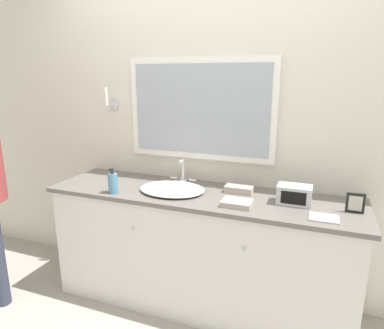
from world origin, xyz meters
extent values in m
cube|color=silver|center=(0.00, 0.64, 1.27)|extent=(8.00, 0.06, 2.55)
cube|color=white|center=(-0.10, 0.60, 1.42)|extent=(1.12, 0.04, 0.74)
cube|color=#9EA8B2|center=(-0.10, 0.58, 1.42)|extent=(1.03, 0.01, 0.65)
cylinder|color=silver|center=(-0.85, 0.60, 1.43)|extent=(0.09, 0.01, 0.09)
cylinder|color=silver|center=(-0.85, 0.55, 1.43)|extent=(0.02, 0.10, 0.02)
cylinder|color=white|center=(-0.85, 0.50, 1.50)|extent=(0.02, 0.02, 0.14)
cube|color=silver|center=(0.00, 0.32, 0.42)|extent=(2.10, 0.55, 0.84)
cube|color=#66605B|center=(0.00, 0.32, 0.85)|extent=(2.16, 0.58, 0.03)
sphere|color=silver|center=(-0.38, 0.04, 0.65)|extent=(0.02, 0.02, 0.02)
sphere|color=silver|center=(0.38, 0.04, 0.65)|extent=(0.02, 0.02, 0.02)
ellipsoid|color=silver|center=(-0.20, 0.29, 0.88)|extent=(0.47, 0.37, 0.03)
cylinder|color=silver|center=(-0.20, 0.50, 0.88)|extent=(0.06, 0.06, 0.03)
cylinder|color=silver|center=(-0.20, 0.50, 0.97)|extent=(0.02, 0.02, 0.15)
cylinder|color=silver|center=(-0.20, 0.46, 1.04)|extent=(0.02, 0.07, 0.02)
cylinder|color=white|center=(-0.27, 0.50, 0.90)|extent=(0.06, 0.02, 0.02)
cylinder|color=white|center=(-0.12, 0.50, 0.90)|extent=(0.06, 0.02, 0.02)
cylinder|color=teal|center=(-0.56, 0.11, 0.93)|extent=(0.07, 0.07, 0.14)
cylinder|color=black|center=(-0.56, 0.11, 1.02)|extent=(0.02, 0.02, 0.04)
cube|color=black|center=(-0.56, 0.10, 1.04)|extent=(0.02, 0.03, 0.01)
cube|color=#BCBCC1|center=(0.62, 0.34, 0.93)|extent=(0.21, 0.13, 0.12)
cube|color=black|center=(0.62, 0.28, 0.93)|extent=(0.15, 0.01, 0.08)
cube|color=black|center=(0.97, 0.32, 0.93)|extent=(0.10, 0.01, 0.12)
cube|color=beige|center=(0.97, 0.31, 0.93)|extent=(0.07, 0.00, 0.09)
cube|color=#B7A899|center=(0.29, 0.18, 0.88)|extent=(0.18, 0.14, 0.03)
cube|color=#B7A899|center=(0.25, 0.43, 0.89)|extent=(0.19, 0.10, 0.05)
cube|color=silver|center=(0.81, 0.16, 0.87)|extent=(0.16, 0.13, 0.01)
camera|label=1|loc=(0.75, -1.79, 1.65)|focal=32.00mm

